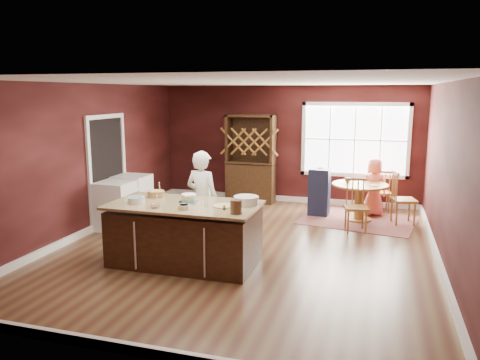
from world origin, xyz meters
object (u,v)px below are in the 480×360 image
Objects in this scene: chair_south at (356,205)px; layer_cake at (189,198)px; kitchen_island at (185,235)px; toddler at (324,176)px; chair_north at (381,191)px; dryer at (133,198)px; hutch at (251,159)px; dining_table at (359,194)px; baker at (203,200)px; washer at (115,206)px; high_chair at (319,191)px; seated_woman at (374,187)px; chair_east at (404,197)px.

layer_cake is at bearing -147.22° from chair_south.
toddler is at bearing 65.37° from kitchen_island.
dryer is (-4.76, -2.15, -0.01)m from chair_north.
hutch is 2.98m from dryer.
layer_cake is at bearing -114.78° from toddler.
toddler reaches higher than dining_table.
chair_north is 1.02× the size of dryer.
layer_cake reaches higher than dining_table.
baker is 3.51m from hutch.
kitchen_island is 2.36× the size of chair_north.
dryer is (0.00, 0.64, 0.01)m from washer.
layer_cake is 0.33× the size of chair_north.
high_chair is at bearing 65.50° from layer_cake.
chair_north is at bearing 63.01° from chair_south.
baker is at bearing -16.01° from washer.
kitchen_island is 2.01× the size of dining_table.
washer is (-4.60, -2.44, -0.15)m from seated_woman.
high_chair is 4.14m from washer.
chair_east is 0.78m from seated_woman.
hutch is at bearing 157.72° from high_chair.
seated_woman is at bearing -10.12° from hutch.
toddler is (1.64, 3.57, 0.37)m from kitchen_island.
kitchen_island is 3.79m from high_chair.
dining_table is 0.86m from high_chair.
toddler is (-0.73, 1.15, 0.31)m from chair_south.
washer is at bearing 96.17° from chair_east.
kitchen_island is at bearing 120.49° from chair_east.
hutch is (-2.53, 0.99, 0.49)m from dining_table.
dryer is at bearing -155.16° from toddler.
kitchen_island is 4.56m from seated_woman.
hutch reaches higher than layer_cake.
chair_south is at bearing 14.92° from washer.
layer_cake is (-2.35, -3.12, 0.45)m from dining_table.
baker is 4.08m from chair_east.
seated_woman is (0.26, 0.49, 0.07)m from dining_table.
high_chair is at bearing 115.98° from chair_south.
seated_woman is (-0.16, -0.35, 0.14)m from chair_north.
chair_south is at bearing 53.47° from seated_woman.
chair_north is (2.79, 3.36, -0.35)m from baker.
layer_cake is (0.03, 0.10, 0.54)m from kitchen_island.
chair_north is (-0.42, 0.86, -0.06)m from chair_east.
hutch is (-0.15, 3.50, 0.21)m from baker.
chair_south is 0.48× the size of hutch.
layer_cake is 4.86m from chair_north.
high_chair is (1.56, 3.45, 0.07)m from kitchen_island.
dining_table is at bearing -119.63° from baker.
layer_cake reaches higher than high_chair.
high_chair is 0.50× the size of hutch.
hutch reaches higher than seated_woman.
baker is at bearing -155.98° from chair_south.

